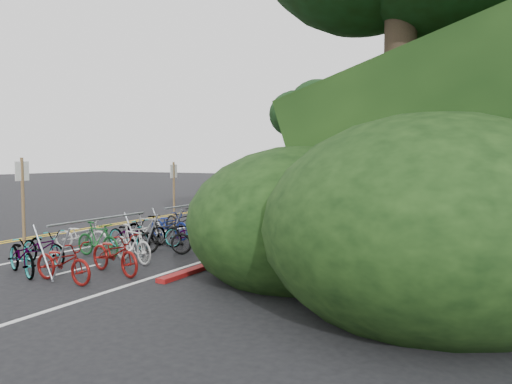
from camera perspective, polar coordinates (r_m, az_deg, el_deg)
ground at (r=16.33m, az=-21.96°, el=-5.75°), size 120.00×120.00×0.00m
road_markings at (r=23.63m, az=-1.61°, el=-2.51°), size 7.47×80.00×0.01m
red_curb at (r=23.32m, az=11.62°, el=-2.57°), size 0.25×28.00×0.10m
bike_rack_front at (r=12.47m, az=-17.32°, el=-4.41°), size 1.17×3.00×1.24m
bike_racks_rest at (r=25.09m, az=6.43°, el=-0.21°), size 1.14×23.00×1.17m
signpost_near at (r=14.26m, az=-25.08°, el=-1.04°), size 0.08×0.40×2.67m
signposts_rest at (r=26.96m, az=2.52°, el=1.33°), size 0.08×18.40×2.50m
bike_front at (r=15.58m, az=-19.33°, el=-4.60°), size 1.17×1.66×0.83m
bike_valet at (r=15.46m, az=-9.61°, el=-4.28°), size 3.25×11.79×1.04m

